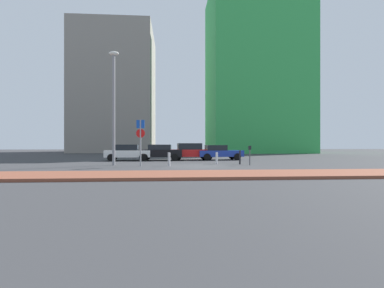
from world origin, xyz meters
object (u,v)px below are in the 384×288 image
Objects in this scene: parked_car_black at (160,152)px; parked_car_red at (191,151)px; parked_car_blue at (219,152)px; traffic_bollard_near at (169,159)px; traffic_bollard_mid at (240,157)px; traffic_bollard_far at (217,158)px; parking_meter at (250,153)px; parking_sign_post at (141,137)px; street_lamp at (114,99)px; parked_car_white at (128,152)px.

parked_car_red reaches higher than parked_car_black.
parked_car_black is at bearing -176.66° from parked_car_blue.
traffic_bollard_near is (0.87, -6.65, -0.30)m from parked_car_black.
traffic_bollard_mid is 1.18× the size of traffic_bollard_far.
parked_car_black reaches higher than parking_meter.
street_lamp is at bearing 153.39° from parking_sign_post.
traffic_bollard_far is at bearing -101.42° from parked_car_blue.
traffic_bollard_near is (1.92, 0.15, -1.53)m from parking_sign_post.
parked_car_white is 2.97× the size of parking_meter.
traffic_bollard_far is (5.46, 1.67, -1.55)m from parking_sign_post.
traffic_bollard_mid is (7.13, 1.32, -1.47)m from parking_sign_post.
traffic_bollard_mid reaches higher than traffic_bollard_far.
parked_car_blue is 5.84m from traffic_bollard_mid.
parked_car_blue reaches higher than traffic_bollard_mid.
traffic_bollard_mid is at bearing 120.71° from parking_meter.
parking_meter reaches higher than traffic_bollard_near.
traffic_bollard_mid is 1.71m from traffic_bollard_far.
parking_sign_post reaches higher than traffic_bollard_far.
parking_sign_post is at bearing -175.58° from traffic_bollard_near.
traffic_bollard_far is (4.41, -5.13, -0.33)m from parked_car_black.
parked_car_blue is at bearing 35.68° from street_lamp.
parking_meter is 1.56× the size of traffic_bollard_far.
traffic_bollard_far is (7.44, 0.68, -4.22)m from street_lamp.
parked_car_red reaches higher than traffic_bollard_near.
traffic_bollard_mid reaches higher than traffic_bollard_near.
parked_car_black is 0.94× the size of parked_car_blue.
parked_car_red is at bearing 6.20° from parked_car_white.
parking_meter is 1.49× the size of traffic_bollard_near.
parked_car_white is at bearing 147.13° from parking_meter.
parked_car_white is 2.94m from parked_car_black.
parked_car_white is at bearing 89.02° from street_lamp.
parked_car_black is 6.71m from traffic_bollard_near.
parking_meter is (1.07, -6.65, 0.17)m from parked_car_blue.
parked_car_white is 1.30× the size of parking_sign_post.
parked_car_white is at bearing 105.86° from parking_sign_post.
street_lamp reaches higher than parked_car_black.
parking_sign_post is 3.58× the size of traffic_bollard_far.
traffic_bollard_far is at bearing -33.98° from parked_car_white.
parked_car_blue is (5.51, 0.32, -0.04)m from parked_car_black.
traffic_bollard_mid is at bearing -84.39° from parked_car_blue.
traffic_bollard_far is at bearing 17.00° from parking_sign_post.
parked_car_red reaches higher than traffic_bollard_mid.
parking_sign_post is 3.47m from street_lamp.
traffic_bollard_near is at bearing -59.58° from parked_car_white.
street_lamp is at bearing -117.54° from parked_car_black.
street_lamp is 8.58m from traffic_bollard_far.
traffic_bollard_far is at bearing 151.08° from parking_meter.
parked_car_black is 4.59× the size of traffic_bollard_far.
parking_sign_post is at bearing -118.49° from parked_car_red.
parked_car_black is 7.62m from street_lamp.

